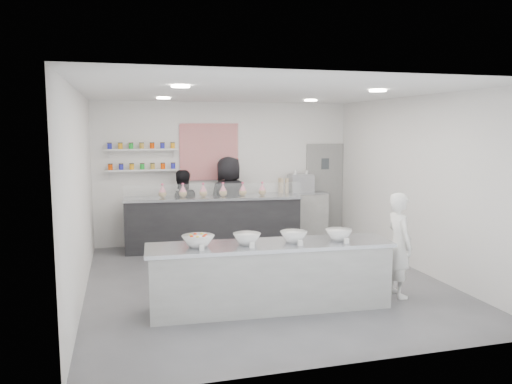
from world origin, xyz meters
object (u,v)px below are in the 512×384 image
at_px(espresso_machine, 301,184).
at_px(staff_right, 229,201).
at_px(woman_prep, 399,245).
at_px(back_bar, 214,223).
at_px(prep_counter, 270,276).
at_px(espresso_ledge, 296,216).
at_px(staff_left, 182,209).

height_order(espresso_machine, staff_right, staff_right).
height_order(espresso_machine, woman_prep, woman_prep).
xyz_separation_m(back_bar, staff_right, (0.39, 0.33, 0.39)).
xyz_separation_m(espresso_machine, woman_prep, (0.05, -4.00, -0.47)).
bearing_deg(staff_right, prep_counter, 71.24).
xyz_separation_m(back_bar, woman_prep, (2.10, -3.49, 0.22)).
bearing_deg(prep_counter, back_bar, 95.89).
bearing_deg(woman_prep, staff_right, 28.03).
height_order(prep_counter, espresso_ledge, espresso_ledge).
bearing_deg(woman_prep, prep_counter, 93.79).
xyz_separation_m(espresso_ledge, staff_left, (-2.55, -0.18, 0.29)).
relative_size(espresso_machine, staff_left, 0.32).
relative_size(prep_counter, back_bar, 0.95).
relative_size(espresso_machine, staff_right, 0.27).
bearing_deg(woman_prep, back_bar, 34.96).
bearing_deg(staff_right, woman_prep, 99.09).
distance_m(espresso_ledge, staff_right, 1.62).
bearing_deg(staff_left, prep_counter, 97.34).
bearing_deg(back_bar, staff_right, 45.95).
bearing_deg(back_bar, prep_counter, -81.70).
height_order(espresso_ledge, staff_left, staff_left).
distance_m(prep_counter, staff_left, 3.90).
xyz_separation_m(espresso_ledge, espresso_machine, (0.11, 0.00, 0.71)).
relative_size(back_bar, woman_prep, 2.29).
distance_m(back_bar, staff_right, 0.64).
distance_m(prep_counter, back_bar, 3.49).
bearing_deg(espresso_machine, prep_counter, -115.56).
distance_m(prep_counter, woman_prep, 1.98).
distance_m(woman_prep, staff_left, 4.68).
height_order(woman_prep, staff_left, staff_left).
bearing_deg(espresso_machine, staff_right, -173.83).
bearing_deg(prep_counter, woman_prep, 3.42).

